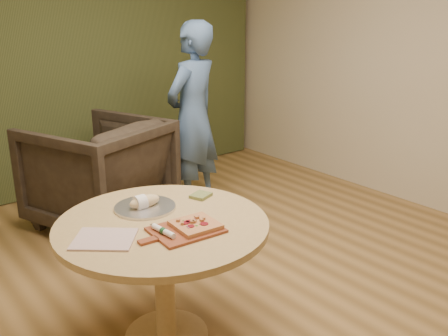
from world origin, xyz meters
TOP-DOWN VIEW (x-y plane):
  - room_shell at (0.00, 0.00)m, footprint 5.04×6.04m
  - curtain at (0.00, 2.90)m, footprint 4.80×0.14m
  - pedestal_table at (-0.57, 0.10)m, footprint 1.17×1.17m
  - pizza_paddle at (-0.55, -0.08)m, footprint 0.46×0.30m
  - flatbread_pizza at (-0.48, -0.09)m, footprint 0.23×0.23m
  - cutlery_roll at (-0.66, -0.06)m, footprint 0.04×0.20m
  - newspaper at (-0.92, 0.09)m, footprint 0.39×0.38m
  - serving_tray at (-0.55, 0.32)m, footprint 0.36×0.36m
  - bread_roll at (-0.56, 0.32)m, footprint 0.19×0.09m
  - green_packet at (-0.19, 0.26)m, footprint 0.15×0.14m
  - armchair at (-0.14, 1.85)m, footprint 1.28×1.24m
  - person_standing at (0.77, 1.70)m, footprint 0.74×0.60m

SIDE VIEW (x-z plane):
  - armchair at x=-0.14m, z-range 0.00..1.04m
  - pedestal_table at x=-0.57m, z-range 0.23..0.98m
  - newspaper at x=-0.92m, z-range 0.75..0.76m
  - serving_tray at x=-0.55m, z-range 0.75..0.77m
  - pizza_paddle at x=-0.55m, z-range 0.75..0.77m
  - green_packet at x=-0.19m, z-range 0.75..0.77m
  - flatbread_pizza at x=-0.48m, z-range 0.76..0.79m
  - cutlery_roll at x=-0.66m, z-range 0.76..0.80m
  - bread_roll at x=-0.56m, z-range 0.75..0.84m
  - person_standing at x=0.77m, z-range 0.00..1.75m
  - room_shell at x=0.00m, z-range -0.02..2.82m
  - curtain at x=0.00m, z-range 0.01..2.79m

